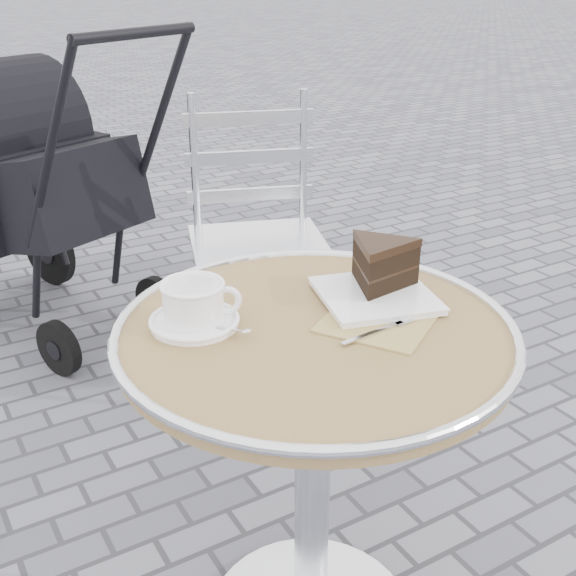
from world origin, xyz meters
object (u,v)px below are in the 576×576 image
cappuccino_set (195,307)px  cake_plate_set (380,271)px  cafe_table (314,405)px  bistro_chair (254,208)px  baby_stroller (27,195)px

cappuccino_set → cake_plate_set: (0.35, -0.07, 0.01)m
cappuccino_set → cake_plate_set: 0.36m
cake_plate_set → cafe_table: bearing=-148.9°
bistro_chair → cafe_table: bearing=-92.9°
cafe_table → cappuccino_set: cappuccino_set is taller
cake_plate_set → baby_stroller: baby_stroller is taller
cake_plate_set → baby_stroller: 1.78m
cafe_table → baby_stroller: (-0.14, 1.78, -0.05)m
cafe_table → baby_stroller: baby_stroller is taller
cake_plate_set → bistro_chair: size_ratio=0.35×
cafe_table → baby_stroller: bearing=94.3°
cake_plate_set → bistro_chair: bearing=90.9°
cafe_table → cake_plate_set: cake_plate_set is taller
cappuccino_set → baby_stroller: (0.04, 1.66, -0.25)m
cappuccino_set → baby_stroller: size_ratio=0.15×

